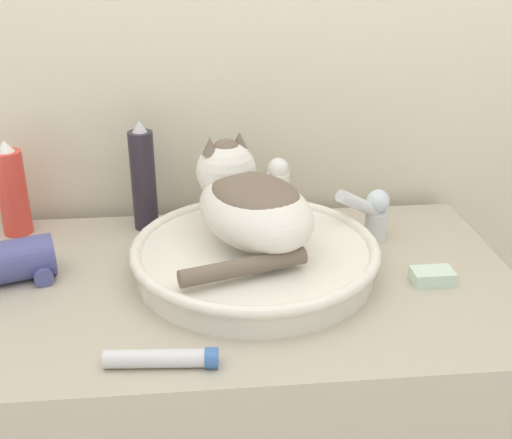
{
  "coord_description": "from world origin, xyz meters",
  "views": [
    {
      "loc": [
        -0.05,
        -0.67,
        1.45
      ],
      "look_at": [
        0.04,
        0.29,
        1.01
      ],
      "focal_mm": 45.0,
      "sensor_mm": 36.0,
      "label": 1
    }
  ],
  "objects": [
    {
      "name": "wall_back",
      "position": [
        0.0,
        0.63,
        1.2
      ],
      "size": [
        8.0,
        0.05,
        2.4
      ],
      "color": "beige",
      "rests_on": "ground_plane"
    },
    {
      "name": "sink_basin",
      "position": [
        0.04,
        0.31,
        0.93
      ],
      "size": [
        0.43,
        0.43,
        0.06
      ],
      "color": "white",
      "rests_on": "vanity_counter"
    },
    {
      "name": "cat",
      "position": [
        0.03,
        0.32,
        1.03
      ],
      "size": [
        0.26,
        0.3,
        0.17
      ],
      "rotation": [
        0.0,
        0.0,
        2.04
      ],
      "color": "silver",
      "rests_on": "sink_basin"
    },
    {
      "name": "faucet",
      "position": [
        0.28,
        0.42,
        0.96
      ],
      "size": [
        0.12,
        0.07,
        0.12
      ],
      "rotation": [
        0.0,
        0.0,
        -2.71
      ],
      "color": "silver",
      "rests_on": "vanity_counter"
    },
    {
      "name": "lotion_bottle_white",
      "position": [
        0.0,
        0.52,
        0.99
      ],
      "size": [
        0.06,
        0.06,
        0.17
      ],
      "color": "silver",
      "rests_on": "vanity_counter"
    },
    {
      "name": "hairspray_can_black",
      "position": [
        -0.16,
        0.52,
        1.0
      ],
      "size": [
        0.05,
        0.05,
        0.22
      ],
      "color": "#28232D",
      "rests_on": "vanity_counter"
    },
    {
      "name": "deodorant_stick",
      "position": [
        0.11,
        0.52,
        0.97
      ],
      "size": [
        0.05,
        0.05,
        0.14
      ],
      "color": "white",
      "rests_on": "vanity_counter"
    },
    {
      "name": "spray_bottle_trigger",
      "position": [
        -0.41,
        0.52,
        0.99
      ],
      "size": [
        0.06,
        0.06,
        0.19
      ],
      "color": "#DB3D33",
      "rests_on": "vanity_counter"
    },
    {
      "name": "cream_tube",
      "position": [
        -0.11,
        0.06,
        0.91
      ],
      "size": [
        0.16,
        0.04,
        0.03
      ],
      "rotation": [
        0.0,
        0.0,
        -0.08
      ],
      "color": "silver",
      "rests_on": "vanity_counter"
    },
    {
      "name": "hair_dryer",
      "position": [
        -0.38,
        0.32,
        0.93
      ],
      "size": [
        0.19,
        0.13,
        0.07
      ],
      "rotation": [
        0.0,
        0.0,
        3.46
      ],
      "color": "#474C8C",
      "rests_on": "vanity_counter"
    },
    {
      "name": "soap_bar",
      "position": [
        0.34,
        0.24,
        0.91
      ],
      "size": [
        0.07,
        0.04,
        0.02
      ],
      "color": "silver",
      "rests_on": "vanity_counter"
    }
  ]
}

